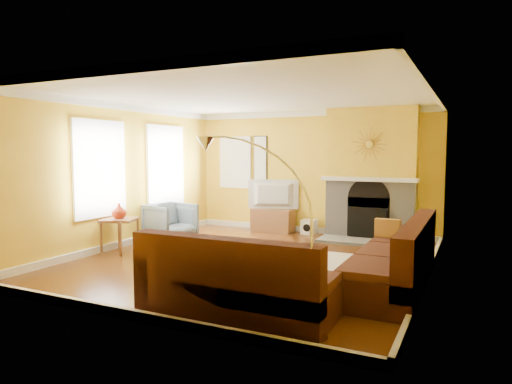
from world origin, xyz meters
The scene contains 27 objects.
floor centered at (0.00, 0.00, -0.01)m, with size 5.50×6.00×0.02m, color brown.
ceiling centered at (0.00, 0.00, 2.71)m, with size 5.50×6.00×0.02m, color white.
wall_back centered at (0.00, 3.01, 1.35)m, with size 5.50×0.02×2.70m, color yellow.
wall_front centered at (0.00, -3.01, 1.35)m, with size 5.50×0.02×2.70m, color yellow.
wall_left centered at (-2.76, 0.00, 1.35)m, with size 0.02×6.00×2.70m, color yellow.
wall_right centered at (2.76, 0.00, 1.35)m, with size 0.02×6.00×2.70m, color yellow.
baseboard centered at (0.00, 0.00, 0.06)m, with size 5.50×6.00×0.12m, color white, non-canonical shape.
crown_molding centered at (0.00, 0.00, 2.64)m, with size 5.50×6.00×0.12m, color white, non-canonical shape.
window_left_near centered at (-2.72, 1.30, 1.50)m, with size 0.06×1.22×1.72m, color white.
window_left_far centered at (-2.72, -0.60, 1.50)m, with size 0.06×1.22×1.72m, color white.
window_back centered at (-1.90, 2.96, 1.55)m, with size 0.82×0.06×1.22m, color white.
wall_art centered at (-1.25, 2.97, 1.60)m, with size 0.34×0.04×1.14m, color white.
fireplace centered at (1.35, 2.80, 1.35)m, with size 1.80×0.40×2.70m, color gray, non-canonical shape.
mantel centered at (1.35, 2.56, 1.25)m, with size 1.92×0.22×0.08m, color white.
hearth centered at (1.35, 2.25, 0.03)m, with size 1.80×0.70×0.06m, color gray.
sunburst centered at (1.35, 2.57, 1.95)m, with size 0.70×0.04×0.70m, color olive, non-canonical shape.
rug centered at (0.27, 0.27, 0.01)m, with size 2.40×1.80×0.02m, color beige.
sectional_sofa centered at (1.29, -0.87, 0.45)m, with size 2.92×3.66×0.90m, color #3F1B14, non-canonical shape.
coffee_table centered at (0.34, -0.78, 0.20)m, with size 1.00×1.00×0.39m, color white, non-canonical shape.
media_console centered at (-0.81, 2.69, 0.26)m, with size 0.94×0.42×0.51m, color brown.
tv centered at (-0.81, 2.69, 0.84)m, with size 1.14×0.15×0.66m, color black.
subwoofer centered at (0.02, 2.80, 0.15)m, with size 0.31×0.31×0.31m, color white.
armchair centered at (-2.23, 0.80, 0.38)m, with size 0.82×0.84×0.77m, color gray.
side_table centered at (-2.40, -0.47, 0.31)m, with size 0.56×0.56×0.62m, color brown, non-canonical shape.
vase centered at (-2.40, -0.47, 0.75)m, with size 0.26×0.26×0.27m, color red.
book centered at (0.19, -0.68, 0.41)m, with size 0.21×0.29×0.03m, color white.
arc_lamp centered at (1.41, -2.68, 0.97)m, with size 1.25×0.36×1.94m, color silver, non-canonical shape.
Camera 1 is at (3.28, -6.66, 1.79)m, focal length 32.00 mm.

